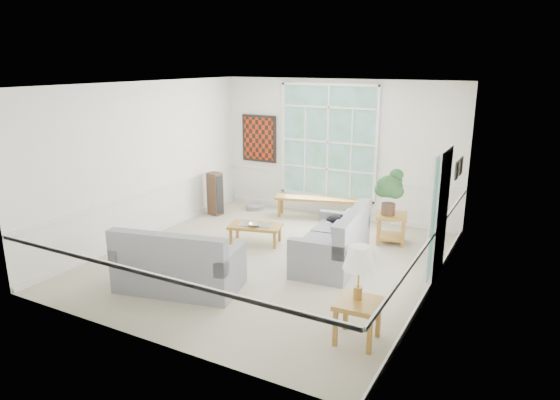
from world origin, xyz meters
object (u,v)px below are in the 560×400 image
Objects in this scene: loveseat_right at (332,237)px; end_table at (391,228)px; coffee_table at (255,234)px; side_table at (357,321)px; loveseat_front at (179,257)px.

end_table is at bearing 61.87° from loveseat_right.
coffee_table is 1.81× the size of side_table.
coffee_table is (-1.66, 0.24, -0.30)m from loveseat_right.
loveseat_front is at bearing -123.22° from end_table.
loveseat_front is at bearing -105.34° from coffee_table.
loveseat_right is 1.83× the size of coffee_table.
loveseat_front reaches higher than coffee_table.
loveseat_right is 1.70m from coffee_table.
loveseat_front is 1.87× the size of coffee_table.
loveseat_right is 3.31× the size of side_table.
coffee_table is at bearing 140.75° from side_table.
loveseat_right is 3.16× the size of end_table.
end_table is 3.68m from side_table.
loveseat_right is at bearing 36.79° from loveseat_front.
end_table is at bearing 43.80° from loveseat_front.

